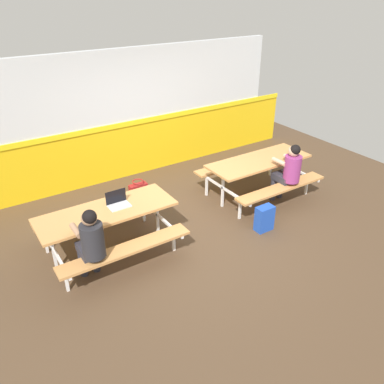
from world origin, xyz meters
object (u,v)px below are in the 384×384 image
(student_further, at_px, (289,169))
(picnic_table_right, at_px, (258,168))
(picnic_table_left, at_px, (107,220))
(tote_bag_bright, at_px, (139,192))
(student_nearer, at_px, (91,240))
(laptop_silver, at_px, (118,203))
(backpack_dark, at_px, (264,218))

(student_further, bearing_deg, picnic_table_right, 111.16)
(picnic_table_right, bearing_deg, picnic_table_left, -177.08)
(picnic_table_left, height_order, tote_bag_bright, picnic_table_left)
(picnic_table_left, distance_m, tote_bag_bright, 1.64)
(student_nearer, height_order, laptop_silver, student_nearer)
(laptop_silver, bearing_deg, student_nearer, -137.69)
(picnic_table_left, relative_size, tote_bag_bright, 4.71)
(student_further, bearing_deg, picnic_table_left, 173.15)
(laptop_silver, distance_m, tote_bag_bright, 1.55)
(laptop_silver, distance_m, backpack_dark, 2.41)
(picnic_table_right, xyz_separation_m, tote_bag_bright, (-2.04, 1.02, -0.38))
(backpack_dark, bearing_deg, laptop_silver, 158.24)
(picnic_table_left, xyz_separation_m, tote_bag_bright, (1.07, 1.18, -0.38))
(picnic_table_left, height_order, picnic_table_right, same)
(backpack_dark, bearing_deg, student_further, 24.95)
(picnic_table_left, distance_m, student_further, 3.35)
(student_nearer, relative_size, laptop_silver, 3.77)
(picnic_table_left, distance_m, backpack_dark, 2.55)
(picnic_table_left, xyz_separation_m, student_nearer, (-0.44, -0.56, 0.13))
(laptop_silver, relative_size, backpack_dark, 0.73)
(picnic_table_left, xyz_separation_m, picnic_table_right, (3.10, 0.16, 0.00))
(student_nearer, bearing_deg, student_further, 2.39)
(backpack_dark, bearing_deg, tote_bag_bright, 123.28)
(picnic_table_right, distance_m, tote_bag_bright, 2.31)
(picnic_table_right, xyz_separation_m, backpack_dark, (-0.72, -0.99, -0.36))
(student_nearer, xyz_separation_m, student_further, (3.76, 0.16, 0.00))
(tote_bag_bright, bearing_deg, picnic_table_left, -132.22)
(picnic_table_left, distance_m, student_nearer, 0.72)
(picnic_table_right, distance_m, backpack_dark, 1.28)
(student_nearer, distance_m, backpack_dark, 2.89)
(picnic_table_left, xyz_separation_m, backpack_dark, (2.39, -0.83, -0.36))
(backpack_dark, height_order, tote_bag_bright, backpack_dark)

